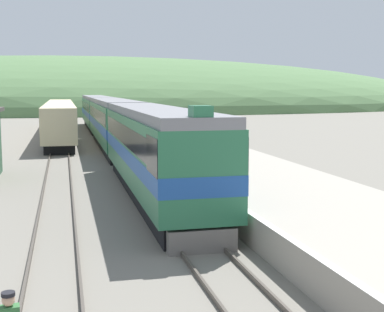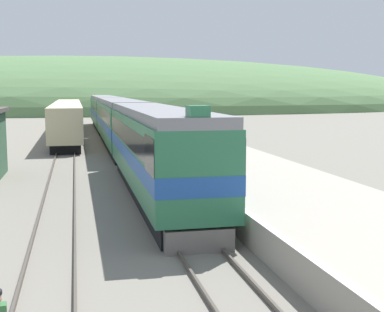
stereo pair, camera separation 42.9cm
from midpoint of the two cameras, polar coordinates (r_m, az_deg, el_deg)
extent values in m
cube|color=#4C443D|center=(69.97, -9.64, 2.82)|extent=(0.08, 180.00, 0.16)
cube|color=#4C443D|center=(70.05, -8.46, 2.85)|extent=(0.08, 180.00, 0.16)
cube|color=#4C443D|center=(69.91, -13.42, 2.73)|extent=(0.08, 180.00, 0.16)
cube|color=#4C443D|center=(69.89, -12.25, 2.76)|extent=(0.08, 180.00, 0.16)
cube|color=#9E9689|center=(50.73, -2.06, 1.85)|extent=(6.69, 140.00, 1.10)
cube|color=silver|center=(50.21, -5.69, 2.40)|extent=(0.24, 140.00, 0.01)
ellipsoid|color=#517547|center=(151.65, -10.87, 5.03)|extent=(223.35, 100.51, 28.07)
cube|color=black|center=(26.25, -3.38, -3.39)|extent=(2.38, 17.95, 0.85)
cube|color=#286B47|center=(25.96, -3.42, 0.89)|extent=(2.91, 19.09, 3.09)
cube|color=#1E4C99|center=(25.99, -3.41, 0.35)|extent=(2.94, 19.11, 0.68)
cube|color=black|center=(25.90, -3.43, 2.39)|extent=(2.93, 17.95, 0.93)
cube|color=slate|center=(25.83, -3.44, 4.75)|extent=(2.73, 19.09, 0.40)
cube|color=black|center=(17.67, 0.82, 0.19)|extent=(2.95, 2.20, 1.24)
cube|color=#286B47|center=(16.89, 1.36, 4.79)|extent=(0.64, 0.80, 0.36)
cube|color=slate|center=(17.32, 1.51, -9.05)|extent=(2.27, 0.40, 0.77)
cube|color=black|center=(47.84, -7.49, 1.33)|extent=(2.38, 21.60, 0.85)
cube|color=#286B47|center=(47.68, -7.53, 3.68)|extent=(2.91, 22.97, 3.09)
cube|color=#1E4C99|center=(47.70, -7.53, 3.39)|extent=(2.94, 22.99, 0.68)
cube|color=black|center=(47.65, -7.54, 4.50)|extent=(2.93, 21.60, 0.93)
cube|color=slate|center=(47.61, -7.56, 5.78)|extent=(2.73, 22.97, 0.40)
cube|color=black|center=(71.58, -9.13, 3.21)|extent=(2.38, 21.60, 0.85)
cube|color=#286B47|center=(71.47, -9.16, 4.78)|extent=(2.91, 22.97, 3.09)
cube|color=#1E4C99|center=(71.48, -9.16, 4.58)|extent=(2.94, 22.99, 0.68)
cube|color=black|center=(71.45, -9.17, 5.33)|extent=(2.93, 21.60, 0.93)
cube|color=slate|center=(71.43, -9.19, 6.18)|extent=(2.73, 22.97, 0.40)
cube|color=black|center=(61.94, -12.89, 2.50)|extent=(2.46, 36.36, 0.80)
cube|color=beige|center=(61.83, -12.94, 4.22)|extent=(2.90, 37.88, 2.94)
camera|label=1|loc=(0.21, -89.43, 0.07)|focal=50.00mm
camera|label=2|loc=(0.21, 90.57, -0.07)|focal=50.00mm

